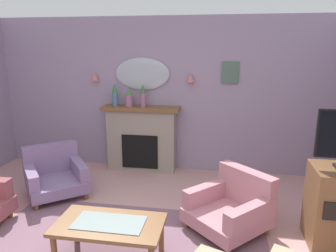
% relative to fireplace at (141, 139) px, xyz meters
% --- Properties ---
extents(wall_back, '(6.96, 0.10, 2.67)m').
position_rel_fireplace_xyz_m(wall_back, '(0.36, 0.22, 0.77)').
color(wall_back, '#9E8CA8').
rests_on(wall_back, ground).
extents(fireplace, '(1.36, 0.36, 1.16)m').
position_rel_fireplace_xyz_m(fireplace, '(0.00, 0.00, 0.00)').
color(fireplace, gray).
rests_on(fireplace, ground).
extents(mantel_vase_left, '(0.11, 0.11, 0.39)m').
position_rel_fireplace_xyz_m(mantel_vase_left, '(-0.45, -0.03, 0.78)').
color(mantel_vase_left, '#4C7093').
rests_on(mantel_vase_left, fireplace).
extents(mantel_vase_centre, '(0.14, 0.14, 0.35)m').
position_rel_fireplace_xyz_m(mantel_vase_centre, '(-0.20, -0.03, 0.74)').
color(mantel_vase_centre, '#9E6084').
rests_on(mantel_vase_centre, fireplace).
extents(mantel_vase_right, '(0.10, 0.10, 0.40)m').
position_rel_fireplace_xyz_m(mantel_vase_right, '(0.05, -0.03, 0.79)').
color(mantel_vase_right, '#9E6084').
rests_on(mantel_vase_right, fireplace).
extents(wall_mirror, '(0.96, 0.06, 0.56)m').
position_rel_fireplace_xyz_m(wall_mirror, '(0.00, 0.14, 1.14)').
color(wall_mirror, '#B2BCC6').
extents(wall_sconce_left, '(0.14, 0.14, 0.14)m').
position_rel_fireplace_xyz_m(wall_sconce_left, '(-0.85, 0.09, 1.09)').
color(wall_sconce_left, '#D17066').
extents(wall_sconce_right, '(0.14, 0.14, 0.14)m').
position_rel_fireplace_xyz_m(wall_sconce_right, '(0.85, 0.09, 1.09)').
color(wall_sconce_right, '#D17066').
extents(framed_picture, '(0.28, 0.03, 0.36)m').
position_rel_fireplace_xyz_m(framed_picture, '(1.50, 0.15, 1.18)').
color(framed_picture, '#4C6B56').
extents(coffee_table, '(1.10, 0.60, 0.45)m').
position_rel_fireplace_xyz_m(coffee_table, '(0.31, -2.54, -0.19)').
color(coffee_table, brown).
rests_on(coffee_table, ground).
extents(armchair_in_corner, '(1.14, 1.15, 0.71)m').
position_rel_fireplace_xyz_m(armchair_in_corner, '(1.56, -1.71, -0.27)').
color(armchair_in_corner, '#B77A84').
rests_on(armchair_in_corner, ground).
extents(armchair_beside_couch, '(1.14, 1.14, 0.71)m').
position_rel_fireplace_xyz_m(armchair_beside_couch, '(-1.06, -1.15, -0.27)').
color(armchair_beside_couch, gray).
rests_on(armchair_beside_couch, ground).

